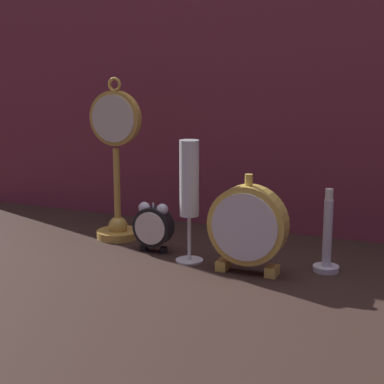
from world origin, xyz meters
name	(u,v)px	position (x,y,z in m)	size (l,w,h in m)	color
ground_plane	(175,268)	(0.00, 0.00, 0.00)	(4.00, 4.00, 0.00)	black
fabric_backdrop_drape	(236,71)	(0.00, 0.33, 0.35)	(1.62, 0.01, 0.71)	brown
pocket_watch_on_stand	(116,168)	(-0.20, 0.14, 0.15)	(0.11, 0.09, 0.34)	gold
alarm_clock_twin_bell	(153,225)	(-0.08, 0.08, 0.06)	(0.08, 0.03, 0.10)	black
mantel_clock_silver	(248,226)	(0.13, 0.03, 0.09)	(0.14, 0.04, 0.18)	gold
champagne_flute	(189,188)	(0.01, 0.05, 0.14)	(0.05, 0.05, 0.23)	silver
brass_candlestick	(327,244)	(0.26, 0.10, 0.05)	(0.05, 0.05, 0.15)	silver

